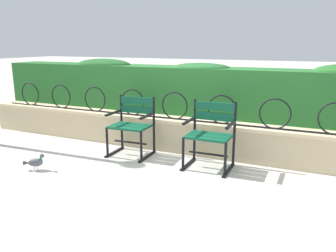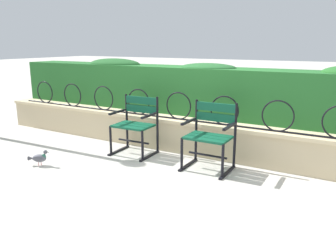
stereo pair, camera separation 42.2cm
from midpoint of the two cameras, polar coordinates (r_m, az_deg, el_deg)
ground_plane at (r=4.60m, az=2.05°, el=-6.94°), size 60.00×60.00×0.00m
stone_wall at (r=5.18m, az=6.06°, el=-1.65°), size 7.66×0.41×0.50m
iron_arch_fence at (r=5.08m, az=4.35°, el=3.11°), size 7.12×0.02×0.42m
hedge_row at (r=5.50m, az=8.52°, el=6.12°), size 7.51×0.65×0.86m
park_chair_left at (r=5.07m, az=-3.05°, el=0.47°), size 0.61×0.54×0.86m
park_chair_right at (r=4.50m, az=9.83°, el=-1.37°), size 0.61×0.52×0.88m
pigeon_near_chairs at (r=4.87m, az=-18.58°, el=-5.12°), size 0.27×0.18×0.22m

